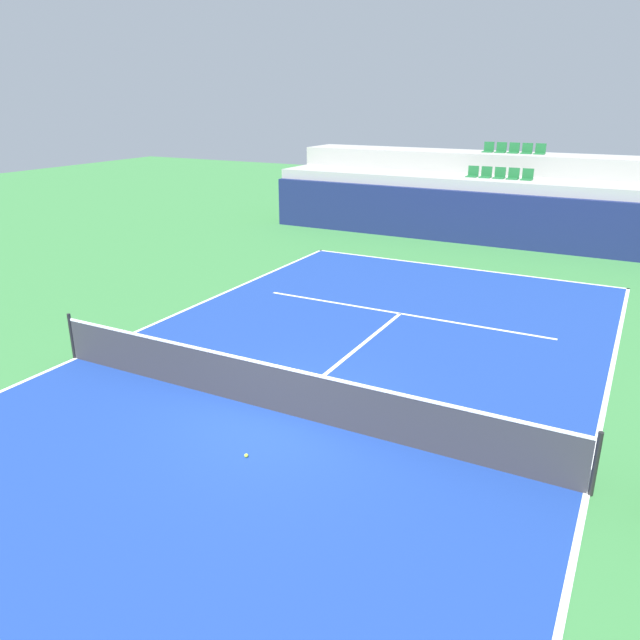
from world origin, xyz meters
TOP-DOWN VIEW (x-y plane):
  - ground_plane at (0.00, 0.00)m, footprint 80.00×80.00m
  - court_surface at (0.00, 0.00)m, footprint 11.00×24.00m
  - baseline_far at (0.00, 11.95)m, footprint 11.00×0.10m
  - sideline_left at (-5.45, 0.00)m, footprint 0.10×24.00m
  - sideline_right at (5.45, 0.00)m, footprint 0.10×24.00m
  - service_line_far at (0.00, 6.40)m, footprint 8.26×0.10m
  - centre_service_line at (0.00, 3.20)m, footprint 0.10×6.40m
  - back_wall at (0.00, 15.89)m, footprint 19.33×0.30m
  - stands_tier_lower at (0.00, 17.24)m, footprint 19.33×2.40m
  - stands_tier_upper at (0.00, 19.64)m, footprint 19.33×2.40m
  - seating_row_lower at (0.00, 17.33)m, footprint 2.65×0.44m
  - seating_row_upper at (0.00, 19.73)m, footprint 2.65×0.44m
  - tennis_net at (0.00, 0.00)m, footprint 11.08×0.08m
  - tennis_ball_0 at (0.34, -1.59)m, footprint 0.07×0.07m

SIDE VIEW (x-z plane):
  - ground_plane at x=0.00m, z-range 0.00..0.00m
  - court_surface at x=0.00m, z-range 0.00..0.01m
  - baseline_far at x=0.00m, z-range 0.01..0.01m
  - sideline_left at x=-5.45m, z-range 0.01..0.01m
  - sideline_right at x=5.45m, z-range 0.01..0.01m
  - service_line_far at x=0.00m, z-range 0.01..0.01m
  - centre_service_line at x=0.00m, z-range 0.01..0.01m
  - tennis_ball_0 at x=0.34m, z-range 0.01..0.08m
  - tennis_net at x=0.00m, z-range -0.03..1.04m
  - back_wall at x=0.00m, z-range 0.00..2.10m
  - stands_tier_lower at x=0.00m, z-range 0.00..2.52m
  - stands_tier_upper at x=0.00m, z-range 0.00..3.35m
  - seating_row_lower at x=0.00m, z-range 2.42..2.86m
  - seating_row_upper at x=0.00m, z-range 3.25..3.69m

